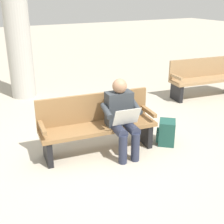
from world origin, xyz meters
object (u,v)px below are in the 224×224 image
object	(u,v)px
bench_far	(205,77)
support_pillar	(15,10)
person_seated	(122,116)
bench_near	(97,123)
backpack	(166,132)

from	to	relation	value
bench_far	support_pillar	world-z (taller)	support_pillar
person_seated	bench_far	size ratio (longest dim) A/B	0.64
bench_near	support_pillar	xyz separation A→B (m)	(0.40, -3.29, 1.53)
backpack	support_pillar	world-z (taller)	support_pillar
person_seated	support_pillar	size ratio (longest dim) A/B	0.30
person_seated	bench_far	distance (m)	3.51
bench_near	backpack	bearing A→B (deg)	169.12
bench_near	person_seated	distance (m)	0.43
person_seated	support_pillar	distance (m)	3.87
bench_near	backpack	size ratio (longest dim) A/B	4.52
bench_far	bench_near	bearing A→B (deg)	27.23
backpack	bench_far	xyz separation A→B (m)	(-2.36, -1.58, 0.26)
person_seated	bench_far	xyz separation A→B (m)	(-3.17, -1.50, -0.17)
bench_near	backpack	xyz separation A→B (m)	(-1.10, 0.35, -0.26)
backpack	person_seated	bearing A→B (deg)	-5.61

